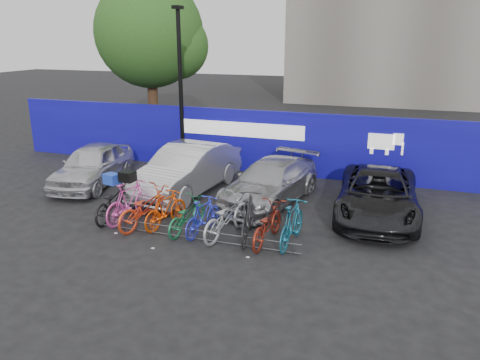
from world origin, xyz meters
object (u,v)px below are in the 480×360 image
at_px(car_3, 378,194).
at_px(car_2, 270,182).
at_px(bike_rack, 195,234).
at_px(bike_5, 203,216).
at_px(bike_2, 146,207).
at_px(bike_6, 226,217).
at_px(bike_9, 292,224).
at_px(bike_1, 129,201).
at_px(bike_3, 166,210).
at_px(car_0, 93,165).
at_px(bike_4, 187,215).
at_px(bike_8, 267,224).
at_px(bike_0, 114,201).
at_px(tree, 154,36).
at_px(bike_7, 248,217).
at_px(car_1, 187,169).
at_px(lamppost, 181,86).

bearing_deg(car_3, car_2, 174.36).
height_order(bike_rack, bike_5, bike_5).
distance_m(bike_rack, car_3, 5.45).
bearing_deg(bike_2, bike_6, -163.18).
bearing_deg(bike_9, bike_1, 3.42).
bearing_deg(bike_3, bike_6, -166.95).
relative_size(bike_rack, car_0, 1.33).
distance_m(bike_1, bike_4, 1.88).
height_order(bike_rack, bike_3, bike_3).
bearing_deg(bike_8, bike_4, 5.17).
xyz_separation_m(bike_3, bike_9, (3.55, -0.01, 0.07)).
distance_m(bike_1, bike_3, 1.18).
xyz_separation_m(bike_0, bike_2, (1.16, -0.19, 0.02)).
relative_size(bike_rack, bike_1, 2.86).
xyz_separation_m(bike_3, bike_4, (0.69, -0.12, -0.04)).
relative_size(tree, bike_8, 4.03).
bearing_deg(bike_3, bike_7, -166.59).
distance_m(car_2, bike_2, 4.07).
relative_size(tree, bike_2, 3.74).
distance_m(bike_rack, bike_8, 1.89).
bearing_deg(bike_6, bike_2, 15.33).
distance_m(car_1, bike_9, 5.17).
height_order(car_2, bike_8, car_2).
xyz_separation_m(lamppost, bike_5, (3.24, -5.56, -2.77)).
relative_size(bike_rack, car_2, 1.23).
bearing_deg(bike_0, bike_3, 174.68).
xyz_separation_m(lamppost, bike_2, (1.53, -5.57, -2.72)).
relative_size(tree, bike_0, 3.90).
height_order(car_1, bike_1, car_1).
bearing_deg(car_2, bike_8, -64.39).
xyz_separation_m(bike_4, bike_7, (1.71, 0.08, 0.14)).
relative_size(car_2, bike_6, 2.19).
bearing_deg(bike_7, bike_5, -5.77).
bearing_deg(bike_6, bike_rack, 50.71).
relative_size(car_1, bike_0, 2.43).
height_order(lamppost, car_2, lamppost).
bearing_deg(bike_9, bike_5, 6.92).
xyz_separation_m(bike_0, bike_4, (2.39, -0.18, -0.06)).
height_order(bike_2, bike_6, bike_2).
height_order(bike_3, bike_5, bike_3).
xyz_separation_m(bike_rack, bike_2, (-1.67, 0.43, 0.39)).
bearing_deg(bike_3, bike_9, -165.80).
height_order(bike_6, bike_7, bike_7).
bearing_deg(tree, bike_3, -60.79).
relative_size(car_1, bike_5, 2.93).
xyz_separation_m(bike_8, bike_9, (0.62, 0.09, 0.06)).
height_order(car_1, bike_0, car_1).
bearing_deg(bike_5, bike_4, 9.25).
bearing_deg(tree, bike_8, -49.95).
height_order(car_1, car_2, car_1).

